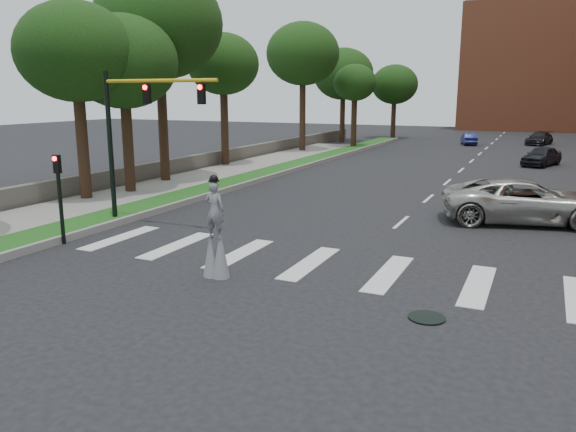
% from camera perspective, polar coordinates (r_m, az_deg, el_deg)
% --- Properties ---
extents(ground_plane, '(160.00, 160.00, 0.00)m').
position_cam_1_polar(ground_plane, '(16.73, 5.04, -6.27)').
color(ground_plane, black).
rests_on(ground_plane, ground).
extents(grass_median, '(2.00, 60.00, 0.25)m').
position_cam_1_polar(grass_median, '(39.12, -1.02, 4.72)').
color(grass_median, '#184D16').
rests_on(grass_median, ground).
extents(median_curb, '(0.20, 60.00, 0.28)m').
position_cam_1_polar(median_curb, '(38.68, 0.39, 4.66)').
color(median_curb, gray).
rests_on(median_curb, ground).
extents(sidewalk_left, '(4.00, 60.00, 0.18)m').
position_cam_1_polar(sidewalk_left, '(32.25, -13.60, 2.67)').
color(sidewalk_left, gray).
rests_on(sidewalk_left, ground).
extents(stone_wall, '(0.50, 56.00, 1.10)m').
position_cam_1_polar(stone_wall, '(43.41, -6.47, 5.97)').
color(stone_wall, '#514C45').
rests_on(stone_wall, ground).
extents(manhole, '(0.90, 0.90, 0.04)m').
position_cam_1_polar(manhole, '(14.20, 13.91, -9.99)').
color(manhole, black).
rests_on(manhole, ground).
extents(building_backdrop, '(26.00, 14.00, 18.00)m').
position_cam_1_polar(building_backdrop, '(93.05, 25.75, 13.45)').
color(building_backdrop, '#B15837').
rests_on(building_backdrop, ground).
extents(traffic_signal, '(5.30, 0.23, 6.20)m').
position_cam_1_polar(traffic_signal, '(23.45, -15.51, 9.04)').
color(traffic_signal, black).
rests_on(traffic_signal, ground).
extents(secondary_signal, '(0.25, 0.21, 3.23)m').
position_cam_1_polar(secondary_signal, '(21.49, -22.20, 2.38)').
color(secondary_signal, black).
rests_on(secondary_signal, ground).
extents(stilt_performer, '(0.84, 0.52, 3.06)m').
position_cam_1_polar(stilt_performer, '(16.55, -7.38, -2.17)').
color(stilt_performer, black).
rests_on(stilt_performer, ground).
extents(suv_crossing, '(7.21, 4.56, 1.86)m').
position_cam_1_polar(suv_crossing, '(25.44, 22.93, 1.41)').
color(suv_crossing, '#A8A69E').
rests_on(suv_crossing, ground).
extents(car_near, '(3.13, 4.63, 1.46)m').
position_cam_1_polar(car_near, '(46.22, 24.36, 5.56)').
color(car_near, black).
rests_on(car_near, ground).
extents(car_mid, '(2.19, 3.95, 1.23)m').
position_cam_1_polar(car_mid, '(62.66, 17.91, 7.46)').
color(car_mid, navy).
rests_on(car_mid, ground).
extents(car_far, '(3.01, 4.95, 1.34)m').
position_cam_1_polar(car_far, '(65.21, 24.18, 7.20)').
color(car_far, black).
rests_on(car_far, ground).
extents(tree_1, '(5.61, 5.61, 9.66)m').
position_cam_1_polar(tree_1, '(29.72, -20.80, 15.24)').
color(tree_1, black).
rests_on(tree_1, ground).
extents(tree_2, '(7.40, 7.40, 12.38)m').
position_cam_1_polar(tree_2, '(34.80, -13.04, 18.45)').
color(tree_2, black).
rests_on(tree_2, ground).
extents(tree_3, '(5.14, 5.14, 9.56)m').
position_cam_1_polar(tree_3, '(41.74, -6.61, 15.00)').
color(tree_3, black).
rests_on(tree_3, ground).
extents(tree_4, '(6.55, 6.55, 11.56)m').
position_cam_1_polar(tree_4, '(52.14, 1.51, 16.10)').
color(tree_4, black).
rests_on(tree_4, ground).
extents(tree_5, '(6.54, 6.54, 10.16)m').
position_cam_1_polar(tree_5, '(63.11, 5.64, 14.14)').
color(tree_5, black).
rests_on(tree_5, ground).
extents(tree_6, '(4.12, 4.12, 8.09)m').
position_cam_1_polar(tree_6, '(55.86, 6.80, 13.21)').
color(tree_6, black).
rests_on(tree_6, ground).
extents(tree_7, '(5.44, 5.44, 8.66)m').
position_cam_1_polar(tree_7, '(69.16, 10.79, 12.96)').
color(tree_7, black).
rests_on(tree_7, ground).
extents(tree_8, '(5.63, 5.63, 9.31)m').
position_cam_1_polar(tree_8, '(31.08, -16.42, 14.72)').
color(tree_8, black).
rests_on(tree_8, ground).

